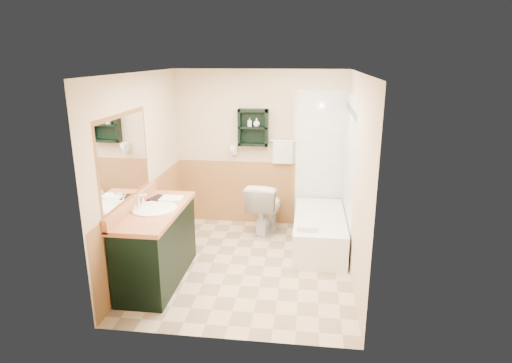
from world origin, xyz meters
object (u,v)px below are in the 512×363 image
object	(u,v)px
vanity_book	(151,189)
hair_dryer	(234,149)
bathtub	(319,231)
soap_bottle_a	(250,124)
wall_shelf	(253,127)
vanity	(157,245)
toilet	(265,208)
soap_bottle_b	(257,123)

from	to	relation	value
vanity_book	hair_dryer	bearing A→B (deg)	79.53
hair_dryer	vanity_book	xyz separation A→B (m)	(-0.76, -1.55, -0.18)
bathtub	vanity_book	distance (m)	2.37
bathtub	vanity_book	bearing A→B (deg)	-159.04
hair_dryer	bathtub	distance (m)	1.80
hair_dryer	soap_bottle_a	xyz separation A→B (m)	(0.25, -0.03, 0.39)
wall_shelf	hair_dryer	size ratio (longest dim) A/B	2.29
vanity	toilet	distance (m)	1.94
hair_dryer	vanity_book	distance (m)	1.73
vanity	soap_bottle_a	size ratio (longest dim) A/B	10.89
soap_bottle_b	wall_shelf	bearing A→B (deg)	174.81
bathtub	vanity	bearing A→B (deg)	-148.67
wall_shelf	hair_dryer	world-z (taller)	wall_shelf
hair_dryer	soap_bottle_b	distance (m)	0.55
soap_bottle_a	soap_bottle_b	distance (m)	0.11
vanity	bathtub	xyz separation A→B (m)	(1.92, 1.17, -0.22)
wall_shelf	vanity_book	world-z (taller)	wall_shelf
wall_shelf	vanity_book	bearing A→B (deg)	-124.86
toilet	vanity_book	world-z (taller)	vanity_book
vanity	bathtub	world-z (taller)	vanity
soap_bottle_b	toilet	bearing A→B (deg)	-60.29
vanity_book	soap_bottle_a	bearing A→B (deg)	72.08
wall_shelf	soap_bottle_b	size ratio (longest dim) A/B	4.36
toilet	hair_dryer	bearing A→B (deg)	-22.86
vanity_book	soap_bottle_a	xyz separation A→B (m)	(1.01, 1.52, 0.58)
hair_dryer	vanity_book	bearing A→B (deg)	-116.17
bathtub	vanity_book	size ratio (longest dim) A/B	6.23
wall_shelf	bathtub	xyz separation A→B (m)	(1.03, -0.72, -1.32)
vanity	toilet	world-z (taller)	vanity
bathtub	hair_dryer	bearing A→B (deg)	150.56
wall_shelf	hair_dryer	bearing A→B (deg)	175.24
wall_shelf	soap_bottle_b	xyz separation A→B (m)	(0.06, -0.01, 0.06)
hair_dryer	bathtub	size ratio (longest dim) A/B	0.16
wall_shelf	soap_bottle_b	bearing A→B (deg)	-5.19
wall_shelf	toilet	distance (m)	1.22
wall_shelf	vanity	world-z (taller)	wall_shelf
hair_dryer	toilet	world-z (taller)	hair_dryer
vanity_book	soap_bottle_b	world-z (taller)	soap_bottle_b
bathtub	vanity_book	world-z (taller)	vanity_book
bathtub	toilet	world-z (taller)	toilet
wall_shelf	hair_dryer	xyz separation A→B (m)	(-0.30, 0.02, -0.35)
toilet	soap_bottle_b	bearing A→B (deg)	-51.17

